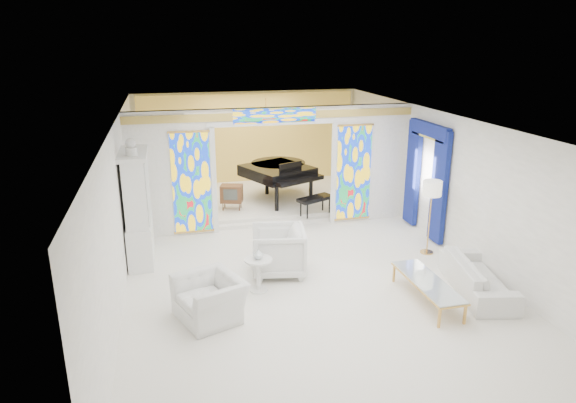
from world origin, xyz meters
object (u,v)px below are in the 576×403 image
object	(u,v)px
armchair_left	(210,298)
armchair_right	(278,251)
sofa	(478,276)
coffee_table	(427,282)
tv_console	(232,194)
grand_piano	(279,171)
china_cabinet	(138,209)

from	to	relation	value
armchair_left	armchair_right	size ratio (longest dim) A/B	1.05
sofa	coffee_table	bearing A→B (deg)	108.70
armchair_right	tv_console	size ratio (longest dim) A/B	1.60
armchair_left	sofa	size ratio (longest dim) A/B	0.53
sofa	coffee_table	size ratio (longest dim) A/B	1.14
armchair_left	coffee_table	xyz separation A→B (m)	(3.85, -0.35, 0.01)
grand_piano	tv_console	bearing A→B (deg)	-179.89
china_cabinet	tv_console	size ratio (longest dim) A/B	4.10
armchair_left	coffee_table	bearing A→B (deg)	63.36
sofa	coffee_table	distance (m)	1.12
china_cabinet	armchair_left	world-z (taller)	china_cabinet
china_cabinet	tv_console	world-z (taller)	china_cabinet
sofa	tv_console	world-z (taller)	tv_console
china_cabinet	armchair_left	distance (m)	3.09
armchair_right	sofa	xyz separation A→B (m)	(3.46, -1.66, -0.18)
coffee_table	grand_piano	bearing A→B (deg)	101.98
grand_piano	armchair_left	bearing A→B (deg)	-138.00
armchair_right	grand_piano	world-z (taller)	grand_piano
china_cabinet	tv_console	bearing A→B (deg)	47.55
coffee_table	armchair_left	bearing A→B (deg)	174.80
china_cabinet	armchair_right	xyz separation A→B (m)	(2.71, -1.29, -0.69)
sofa	tv_console	size ratio (longest dim) A/B	3.17
sofa	tv_console	xyz separation A→B (m)	(-3.89, 5.43, 0.30)
grand_piano	coffee_table	bearing A→B (deg)	-102.75
coffee_table	tv_console	size ratio (longest dim) A/B	2.79
china_cabinet	grand_piano	bearing A→B (deg)	40.27
coffee_table	armchair_right	bearing A→B (deg)	142.65
armchair_right	coffee_table	xyz separation A→B (m)	(2.35, -1.79, -0.11)
coffee_table	grand_piano	size ratio (longest dim) A/B	0.55
tv_console	china_cabinet	bearing A→B (deg)	-115.69
armchair_left	coffee_table	world-z (taller)	armchair_left
coffee_table	tv_console	bearing A→B (deg)	116.55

